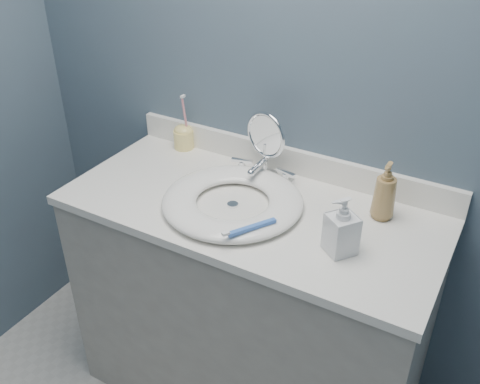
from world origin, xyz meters
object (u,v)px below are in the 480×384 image
Objects in this scene: soap_bottle_amber at (385,191)px; soap_bottle_clear at (342,225)px; makeup_mirror at (266,143)px; toothbrush_holder at (184,136)px.

soap_bottle_amber is 1.08× the size of soap_bottle_clear.
soap_bottle_amber is at bearing 8.78° from makeup_mirror.
toothbrush_holder reaches higher than soap_bottle_amber.
makeup_mirror reaches higher than soap_bottle_amber.
toothbrush_holder is at bearing 175.08° from soap_bottle_amber.
soap_bottle_clear is 0.81m from toothbrush_holder.
makeup_mirror reaches higher than toothbrush_holder.
makeup_mirror is 1.11× the size of toothbrush_holder.
makeup_mirror is 0.46m from soap_bottle_clear.
makeup_mirror is at bearing -178.21° from soap_bottle_clear.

